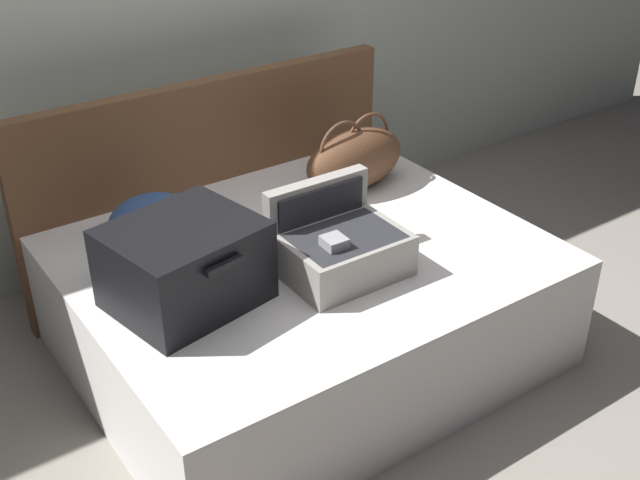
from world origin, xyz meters
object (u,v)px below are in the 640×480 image
at_px(duffel_bag, 355,159).
at_px(pillow_near_headboard, 149,219).
at_px(hard_case_medium, 339,246).
at_px(hard_case_large, 184,264).
at_px(bed, 305,301).

distance_m(duffel_bag, pillow_near_headboard, 1.02).
bearing_deg(pillow_near_headboard, hard_case_medium, -51.94).
distance_m(hard_case_large, hard_case_medium, 0.62).
distance_m(bed, duffel_bag, 0.76).
distance_m(bed, hard_case_large, 0.72).
bearing_deg(duffel_bag, hard_case_large, -159.36).
distance_m(bed, pillow_near_headboard, 0.76).
bearing_deg(pillow_near_headboard, duffel_bag, -5.17).
bearing_deg(duffel_bag, bed, -146.45).
height_order(bed, hard_case_large, hard_case_large).
relative_size(bed, duffel_bag, 3.37).
height_order(bed, duffel_bag, duffel_bag).
bearing_deg(duffel_bag, hard_case_medium, -131.68).
xyz_separation_m(bed, duffel_bag, (0.53, 0.35, 0.42)).
bearing_deg(hard_case_medium, pillow_near_headboard, 128.51).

